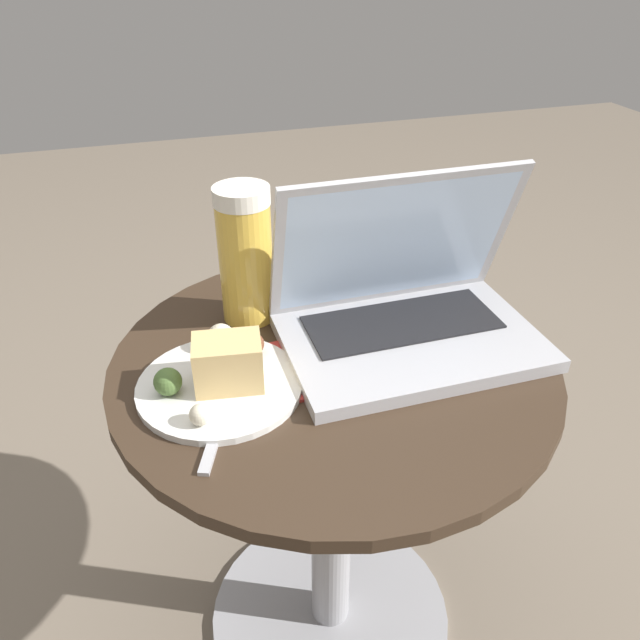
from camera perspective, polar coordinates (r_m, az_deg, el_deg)
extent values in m
plane|color=#726656|center=(1.22, 0.92, -25.33)|extent=(6.00, 6.00, 0.00)
cylinder|color=#9E9EA3|center=(1.21, 0.92, -25.15)|extent=(0.41, 0.41, 0.01)
cylinder|color=#9E9EA3|center=(0.99, 1.07, -16.70)|extent=(0.06, 0.06, 0.53)
cylinder|color=#38281C|center=(0.81, 1.26, -3.86)|extent=(0.57, 0.57, 0.02)
cube|color=#B7332D|center=(0.76, -7.58, -5.59)|extent=(0.19, 0.14, 0.00)
cube|color=#B2B2B7|center=(0.82, 8.34, -1.97)|extent=(0.33, 0.22, 0.02)
cube|color=black|center=(0.84, 7.50, -0.19)|extent=(0.26, 0.10, 0.00)
cube|color=#B2B2B7|center=(0.82, 6.88, 7.16)|extent=(0.33, 0.08, 0.21)
cube|color=silver|center=(0.82, 6.95, 7.02)|extent=(0.30, 0.07, 0.18)
cylinder|color=gold|center=(0.85, -6.78, 5.21)|extent=(0.07, 0.07, 0.17)
cylinder|color=white|center=(0.81, -7.22, 11.23)|extent=(0.07, 0.07, 0.02)
cylinder|color=silver|center=(0.76, -9.12, -5.96)|extent=(0.20, 0.20, 0.01)
cube|color=#DBB775|center=(0.73, -8.41, -3.89)|extent=(0.09, 0.07, 0.06)
sphere|color=brown|center=(0.79, -6.16, -2.19)|extent=(0.03, 0.03, 0.03)
sphere|color=beige|center=(0.80, -9.04, -1.57)|extent=(0.04, 0.04, 0.04)
sphere|color=#4C6B33|center=(0.74, -13.74, -5.50)|extent=(0.03, 0.03, 0.03)
sphere|color=beige|center=(0.69, -10.89, -8.50)|extent=(0.02, 0.02, 0.02)
cube|color=#B2B2B7|center=(0.69, -9.53, -10.32)|extent=(0.05, 0.11, 0.00)
cube|color=#B2B2B7|center=(0.76, -8.18, -6.07)|extent=(0.04, 0.06, 0.00)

